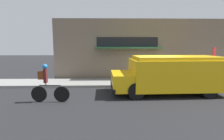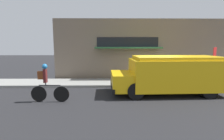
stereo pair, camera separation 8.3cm
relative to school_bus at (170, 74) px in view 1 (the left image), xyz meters
name	(u,v)px [view 1 (the left image)]	position (x,y,z in m)	size (l,w,h in m)	color
ground_plane	(156,87)	(-0.39, 1.25, -1.05)	(70.00, 70.00, 0.00)	#232326
sidewalk	(151,82)	(-0.39, 2.35, -0.97)	(28.00, 2.19, 0.14)	gray
storefront	(147,50)	(-0.46, 3.78, 1.17)	(13.62, 1.07, 4.41)	#756656
school_bus	(170,74)	(0.00, 0.00, 0.00)	(5.79, 2.82, 1.96)	yellow
cyclist	(47,84)	(-5.98, -1.32, -0.21)	(1.73, 0.23, 1.72)	black
stop_sign_post	(213,59)	(3.38, 1.87, 0.65)	(0.45, 0.45, 2.31)	slate
trash_bin	(172,73)	(1.19, 2.89, -0.42)	(0.48, 0.48, 0.97)	#2D5138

